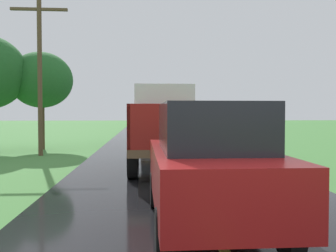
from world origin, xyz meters
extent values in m
cube|color=#2D2D30|center=(-0.26, 8.63, 0.68)|extent=(0.90, 5.51, 0.24)
cube|color=brown|center=(-0.26, 8.63, 0.88)|extent=(2.30, 5.80, 0.20)
cube|color=silver|center=(-0.26, 10.58, 1.93)|extent=(2.10, 1.90, 1.90)
cube|color=black|center=(-0.26, 11.53, 2.26)|extent=(1.78, 0.02, 0.76)
cube|color=maroon|center=(-1.37, 7.65, 1.53)|extent=(0.08, 3.85, 1.10)
cube|color=maroon|center=(0.85, 7.65, 1.53)|extent=(0.08, 3.85, 1.10)
cube|color=maroon|center=(-0.26, 5.77, 1.53)|extent=(2.30, 0.08, 1.10)
cube|color=maroon|center=(-0.26, 9.54, 1.53)|extent=(2.30, 0.08, 1.10)
cylinder|color=black|center=(-1.31, 10.42, 0.58)|extent=(0.28, 1.00, 1.00)
cylinder|color=black|center=(0.79, 10.42, 0.58)|extent=(0.28, 1.00, 1.00)
cylinder|color=black|center=(-1.31, 7.03, 0.58)|extent=(0.28, 1.00, 1.00)
cylinder|color=black|center=(0.79, 7.03, 0.58)|extent=(0.28, 1.00, 1.00)
ellipsoid|color=#86AB2B|center=(-0.45, 6.28, 1.84)|extent=(0.47, 0.43, 0.40)
ellipsoid|color=#7FBB24|center=(0.44, 8.30, 1.16)|extent=(0.57, 0.70, 0.50)
ellipsoid|color=#75BA2F|center=(-0.40, 8.07, 1.14)|extent=(0.59, 0.66, 0.52)
ellipsoid|color=#88B026|center=(-1.00, 7.63, 1.50)|extent=(0.41, 0.38, 0.51)
ellipsoid|color=#79B530|center=(0.02, 6.32, 1.20)|extent=(0.48, 0.55, 0.40)
ellipsoid|color=#7EB222|center=(-0.62, 6.92, 1.76)|extent=(0.47, 0.61, 0.49)
ellipsoid|color=#7EB52C|center=(0.04, 9.14, 1.84)|extent=(0.52, 0.66, 0.39)
cube|color=#2D2D30|center=(0.04, 19.36, 0.68)|extent=(0.90, 5.51, 0.24)
cube|color=brown|center=(0.04, 19.36, 0.88)|extent=(2.30, 5.80, 0.20)
cube|color=#1E479E|center=(0.04, 21.31, 1.93)|extent=(2.10, 1.90, 1.90)
cube|color=black|center=(0.04, 22.27, 2.26)|extent=(1.78, 0.02, 0.76)
cube|color=#232328|center=(-1.07, 18.39, 1.53)|extent=(0.08, 3.85, 1.10)
cube|color=#232328|center=(1.15, 18.39, 1.53)|extent=(0.08, 3.85, 1.10)
cube|color=#232328|center=(0.04, 16.50, 1.53)|extent=(2.30, 0.08, 1.10)
cube|color=#232328|center=(0.04, 20.27, 1.53)|extent=(2.30, 0.08, 1.10)
cylinder|color=black|center=(-1.01, 21.16, 0.58)|extent=(0.28, 1.00, 1.00)
cylinder|color=black|center=(1.09, 21.16, 0.58)|extent=(0.28, 1.00, 1.00)
cylinder|color=black|center=(-1.01, 17.77, 0.58)|extent=(0.28, 1.00, 1.00)
cylinder|color=black|center=(1.09, 17.77, 0.58)|extent=(0.28, 1.00, 1.00)
ellipsoid|color=#82BF23|center=(0.21, 19.03, 1.45)|extent=(0.52, 0.66, 0.47)
ellipsoid|color=#81C336|center=(-0.73, 17.62, 1.18)|extent=(0.58, 0.63, 0.46)
ellipsoid|color=#86AD2C|center=(0.29, 17.11, 1.15)|extent=(0.58, 0.55, 0.47)
ellipsoid|color=#7FAF23|center=(0.05, 19.19, 1.47)|extent=(0.50, 0.47, 0.43)
ellipsoid|color=#86B52F|center=(-0.60, 19.49, 1.46)|extent=(0.57, 0.58, 0.46)
ellipsoid|color=#74B928|center=(0.58, 19.60, 1.44)|extent=(0.44, 0.49, 0.40)
ellipsoid|color=#74B321|center=(-0.55, 17.12, 1.45)|extent=(0.41, 0.49, 0.47)
ellipsoid|color=#7EB828|center=(-0.20, 17.49, 1.47)|extent=(0.45, 0.42, 0.48)
cylinder|color=brown|center=(-5.52, 13.45, 3.40)|extent=(0.20, 0.20, 6.81)
cube|color=brown|center=(-5.52, 13.45, 6.41)|extent=(2.45, 0.12, 0.12)
cylinder|color=#4C3823|center=(-6.24, 16.31, 1.16)|extent=(0.28, 0.28, 2.32)
ellipsoid|color=#236028|center=(-6.24, 16.31, 3.59)|extent=(3.19, 3.19, 2.87)
cube|color=maroon|center=(-0.03, 2.70, 0.90)|extent=(1.70, 4.10, 0.80)
cube|color=black|center=(-0.03, 2.50, 1.65)|extent=(1.44, 2.05, 0.70)
cylinder|color=black|center=(-0.80, 3.97, 0.40)|extent=(0.20, 0.64, 0.64)
cylinder|color=black|center=(0.74, 3.97, 0.40)|extent=(0.20, 0.64, 0.64)
cylinder|color=black|center=(-0.80, 1.43, 0.40)|extent=(0.20, 0.64, 0.64)
cylinder|color=black|center=(0.74, 1.43, 0.40)|extent=(0.20, 0.64, 0.64)
camera|label=1|loc=(-1.05, -2.83, 1.83)|focal=38.68mm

